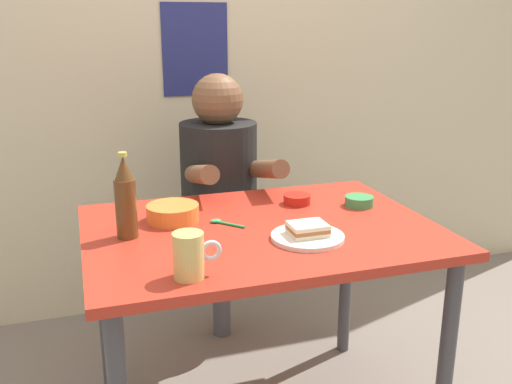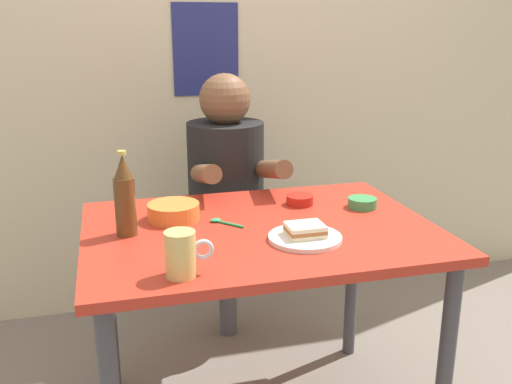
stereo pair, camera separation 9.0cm
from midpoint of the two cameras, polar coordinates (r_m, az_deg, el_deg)
The scene contains 12 objects.
wall_back at distance 2.71m, azimuth -7.73°, elevation 15.20°, with size 4.40×0.09×2.60m.
dining_table at distance 1.83m, azimuth -0.92°, elevation -6.23°, with size 1.10×0.80×0.74m.
stool at distance 2.52m, azimuth -4.61°, elevation -7.12°, with size 0.34×0.34×0.45m.
person_seated at distance 2.37m, azimuth -4.77°, elevation 2.04°, with size 0.33×0.56×0.72m.
plate_orange at distance 1.70m, azimuth 3.70°, elevation -4.55°, with size 0.22×0.22×0.01m, color silver.
sandwich at distance 1.69m, azimuth 3.72°, elevation -3.76°, with size 0.11×0.09×0.04m.
beer_mug at distance 1.44m, azimuth -8.49°, elevation -6.34°, with size 0.13×0.08×0.12m.
beer_bottle at distance 1.73m, azimuth -14.46°, elevation -0.75°, with size 0.06×0.06×0.26m.
dip_bowl_green at distance 2.02m, azimuth 9.10°, elevation -0.88°, with size 0.10×0.10×0.03m.
sambal_bowl_red at distance 2.02m, azimuth 2.88°, elevation -0.71°, with size 0.10×0.10×0.03m.
soup_bowl_orange at distance 1.87m, azimuth -9.75°, elevation -2.03°, with size 0.17×0.17×0.05m.
spoon at distance 1.83m, azimuth -4.91°, elevation -3.07°, with size 0.10×0.10×0.01m.
Camera 1 is at (-0.54, -1.61, 1.36)m, focal length 39.72 mm.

